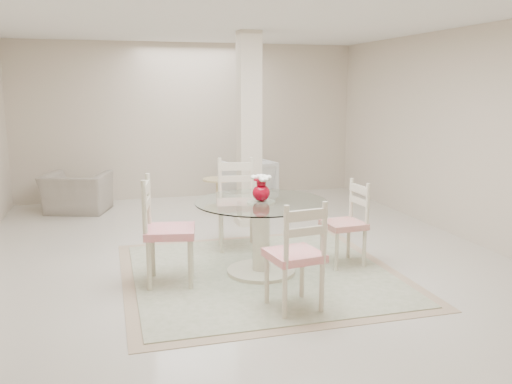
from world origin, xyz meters
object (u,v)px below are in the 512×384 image
object	(u,v)px
dining_chair_west	(162,223)
column	(249,130)
dining_chair_south	(298,248)
side_table	(218,195)
armchair_white	(248,181)
dining_chair_east	(349,217)
red_vase	(262,187)
recliner_taupe	(77,193)
dining_table	(261,237)
dining_chair_north	(237,197)

from	to	relation	value
dining_chair_west	column	bearing A→B (deg)	-24.44
dining_chair_south	side_table	bearing A→B (deg)	-100.09
armchair_white	side_table	distance (m)	0.78
dining_chair_east	armchair_white	bearing A→B (deg)	178.81
red_vase	armchair_white	distance (m)	3.70
recliner_taupe	armchair_white	bearing A→B (deg)	-162.27
red_vase	dining_chair_east	bearing A→B (deg)	2.22
dining_table	dining_chair_west	world-z (taller)	dining_chair_west
dining_chair_west	dining_chair_south	xyz separation A→B (m)	(1.07, -1.00, -0.05)
dining_chair_south	armchair_white	bearing A→B (deg)	-107.41
dining_chair_west	armchair_white	world-z (taller)	dining_chair_west
dining_table	dining_chair_south	world-z (taller)	dining_chair_south
column	dining_chair_west	distance (m)	2.68
column	dining_chair_east	world-z (taller)	column
dining_chair_north	dining_chair_west	xyz separation A→B (m)	(-1.01, -1.04, 0.00)
dining_chair_west	dining_chair_south	distance (m)	1.47
dining_chair_north	recliner_taupe	world-z (taller)	dining_chair_north
dining_chair_south	dining_chair_north	bearing A→B (deg)	-96.62
red_vase	dining_chair_west	size ratio (longest dim) A/B	0.23
red_vase	armchair_white	world-z (taller)	red_vase
recliner_taupe	armchair_white	distance (m)	2.78
dining_table	dining_chair_north	size ratio (longest dim) A/B	1.14
armchair_white	dining_chair_west	bearing A→B (deg)	50.17
dining_chair_north	column	bearing A→B (deg)	77.70
dining_chair_east	dining_chair_south	size ratio (longest dim) A/B	0.94
recliner_taupe	dining_chair_north	bearing A→B (deg)	145.48
column	dining_chair_north	xyz separation A→B (m)	(-0.45, -1.09, -0.71)
dining_chair_east	dining_chair_west	world-z (taller)	dining_chair_west
dining_chair_west	recliner_taupe	xyz separation A→B (m)	(-0.98, 3.56, -0.33)
dining_chair_east	dining_chair_west	bearing A→B (deg)	-93.50
column	dining_table	bearing A→B (deg)	-101.43
dining_table	recliner_taupe	xyz separation A→B (m)	(-2.00, 3.54, -0.10)
dining_chair_north	recliner_taupe	distance (m)	3.22
dining_chair_east	dining_chair_west	distance (m)	2.05
dining_table	dining_chair_east	size ratio (longest dim) A/B	1.32
dining_table	recliner_taupe	size ratio (longest dim) A/B	1.45
column	dining_table	distance (m)	2.36
dining_table	dining_chair_north	bearing A→B (deg)	90.98
side_table	dining_chair_west	bearing A→B (deg)	-111.03
dining_chair_west	dining_table	bearing A→B (deg)	-79.19
dining_chair_west	armchair_white	distance (m)	4.02
dining_table	dining_chair_south	bearing A→B (deg)	-87.68
red_vase	side_table	world-z (taller)	red_vase
red_vase	dining_chair_east	size ratio (longest dim) A/B	0.27
dining_table	dining_chair_west	xyz separation A→B (m)	(-1.03, -0.02, 0.23)
column	dining_chair_east	bearing A→B (deg)	-74.21
side_table	red_vase	bearing A→B (deg)	-93.12
side_table	dining_chair_east	bearing A→B (deg)	-74.60
column	dining_chair_east	xyz separation A→B (m)	(0.59, -2.08, -0.80)
dining_table	dining_chair_north	distance (m)	1.05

